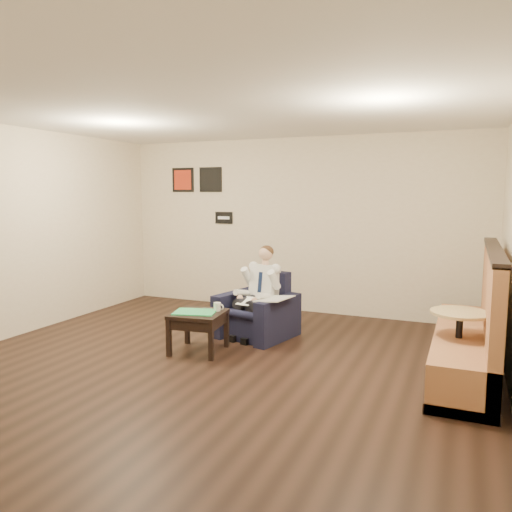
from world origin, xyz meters
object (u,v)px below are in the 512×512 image
at_px(armchair, 256,305).
at_px(coffee_mug, 217,307).
at_px(banquette, 466,311).
at_px(seated_man, 251,295).
at_px(cafe_table, 458,346).
at_px(green_folder, 195,312).
at_px(smartphone, 208,309).
at_px(side_table, 199,332).

relative_size(armchair, coffee_mug, 8.48).
distance_m(armchair, coffee_mug, 0.77).
height_order(coffee_mug, banquette, banquette).
bearing_deg(seated_man, armchair, 90.00).
bearing_deg(coffee_mug, seated_man, 73.14).
height_order(coffee_mug, cafe_table, cafe_table).
xyz_separation_m(armchair, green_folder, (-0.42, -0.90, 0.07)).
height_order(coffee_mug, smartphone, coffee_mug).
bearing_deg(seated_man, side_table, -102.04).
distance_m(coffee_mug, banquette, 2.83).
xyz_separation_m(armchair, seated_man, (-0.03, -0.11, 0.16)).
xyz_separation_m(side_table, banquette, (2.98, 0.55, 0.42)).
distance_m(coffee_mug, cafe_table, 2.75).
xyz_separation_m(green_folder, cafe_table, (2.95, 0.26, -0.13)).
bearing_deg(smartphone, side_table, -97.35).
height_order(side_table, coffee_mug, coffee_mug).
xyz_separation_m(smartphone, cafe_table, (2.89, 0.05, -0.13)).
xyz_separation_m(seated_man, side_table, (-0.37, -0.77, -0.34)).
bearing_deg(seated_man, cafe_table, 1.41).
xyz_separation_m(side_table, smartphone, (0.03, 0.18, 0.25)).
bearing_deg(green_folder, side_table, 40.78).
bearing_deg(armchair, coffee_mug, -93.03).
bearing_deg(seated_man, coffee_mug, -93.55).
relative_size(side_table, smartphone, 3.93).
height_order(armchair, cafe_table, armchair).
bearing_deg(coffee_mug, side_table, -139.22).
bearing_deg(cafe_table, smartphone, -178.94).
bearing_deg(side_table, banquette, 10.43).
bearing_deg(green_folder, seated_man, 63.63).
distance_m(seated_man, coffee_mug, 0.65).
bearing_deg(smartphone, seated_man, 63.55).
distance_m(coffee_mug, smartphone, 0.16).
height_order(smartphone, banquette, banquette).
bearing_deg(smartphone, banquette, 10.04).
bearing_deg(coffee_mug, cafe_table, 1.65).
xyz_separation_m(green_folder, banquette, (3.01, 0.57, 0.17)).
distance_m(banquette, cafe_table, 0.44).
xyz_separation_m(smartphone, banquette, (2.95, 0.37, 0.17)).
height_order(seated_man, coffee_mug, seated_man).
bearing_deg(armchair, banquette, 6.02).
relative_size(side_table, banquette, 0.23).
height_order(green_folder, cafe_table, cafe_table).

